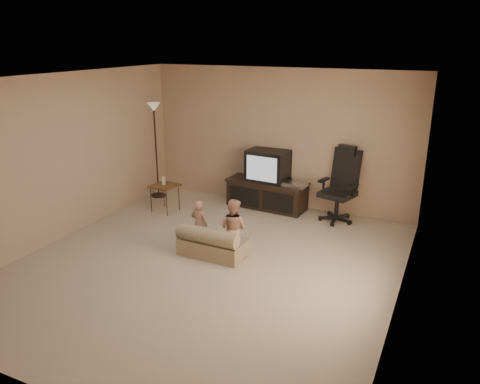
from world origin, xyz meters
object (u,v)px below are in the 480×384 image
at_px(toddler_left, 199,224).
at_px(toddler_right, 233,228).
at_px(child_sofa, 212,244).
at_px(side_table, 164,186).
at_px(floor_lamp, 155,129).
at_px(tv_stand, 267,184).
at_px(office_chair, 340,194).

xyz_separation_m(toddler_left, toddler_right, (0.60, -0.09, 0.07)).
height_order(child_sofa, toddler_left, toddler_left).
bearing_deg(toddler_right, side_table, -22.81).
relative_size(child_sofa, toddler_left, 1.31).
distance_m(floor_lamp, toddler_right, 3.23).
bearing_deg(floor_lamp, side_table, -47.24).
bearing_deg(toddler_left, floor_lamp, -39.09).
relative_size(floor_lamp, child_sofa, 1.91).
bearing_deg(tv_stand, toddler_right, -77.01).
distance_m(office_chair, toddler_right, 2.28).
distance_m(side_table, child_sofa, 2.08).
relative_size(office_chair, floor_lamp, 0.70).
relative_size(toddler_left, toddler_right, 0.84).
distance_m(office_chair, side_table, 3.06).
height_order(office_chair, child_sofa, office_chair).
xyz_separation_m(tv_stand, toddler_right, (0.34, -2.11, -0.01)).
xyz_separation_m(office_chair, floor_lamp, (-3.53, -0.25, 0.88)).
height_order(tv_stand, office_chair, office_chair).
bearing_deg(toddler_right, floor_lamp, -27.43).
bearing_deg(side_table, office_chair, 17.11).
bearing_deg(toddler_left, child_sofa, 151.51).
bearing_deg(office_chair, floor_lamp, -160.18).
relative_size(side_table, toddler_left, 0.90).
height_order(office_chair, side_table, office_chair).
bearing_deg(tv_stand, toddler_left, -93.50).
distance_m(toddler_left, toddler_right, 0.61).
bearing_deg(floor_lamp, toddler_right, -35.47).
height_order(side_table, child_sofa, side_table).
distance_m(side_table, floor_lamp, 1.24).
xyz_separation_m(office_chair, child_sofa, (-1.30, -2.15, -0.27)).
distance_m(tv_stand, toddler_right, 2.14).
distance_m(side_table, toddler_left, 1.70).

